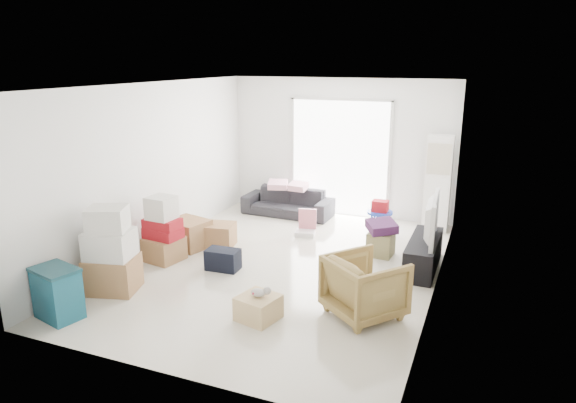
# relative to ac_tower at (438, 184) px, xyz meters

# --- Properties ---
(room_shell) EXTENTS (4.98, 6.48, 3.18)m
(room_shell) POSITION_rel_ac_tower_xyz_m (-1.95, -2.65, 0.48)
(room_shell) COLOR beige
(room_shell) RESTS_ON ground
(sliding_door) EXTENTS (2.10, 0.04, 2.33)m
(sliding_door) POSITION_rel_ac_tower_xyz_m (-1.95, 0.33, 0.37)
(sliding_door) COLOR white
(sliding_door) RESTS_ON room_shell
(ac_tower) EXTENTS (0.45, 0.30, 1.75)m
(ac_tower) POSITION_rel_ac_tower_xyz_m (0.00, 0.00, 0.00)
(ac_tower) COLOR white
(ac_tower) RESTS_ON room_shell
(tv_console) EXTENTS (0.41, 1.38, 0.46)m
(tv_console) POSITION_rel_ac_tower_xyz_m (0.05, -1.94, -0.65)
(tv_console) COLOR black
(tv_console) RESTS_ON room_shell
(television) EXTENTS (0.73, 1.19, 0.15)m
(television) POSITION_rel_ac_tower_xyz_m (0.05, -1.94, -0.34)
(television) COLOR black
(television) RESTS_ON tv_console
(sofa) EXTENTS (1.81, 0.58, 0.70)m
(sofa) POSITION_rel_ac_tower_xyz_m (-2.86, -0.15, -0.52)
(sofa) COLOR #26272B
(sofa) RESTS_ON room_shell
(pillow_left) EXTENTS (0.43, 0.38, 0.12)m
(pillow_left) POSITION_rel_ac_tower_xyz_m (-3.07, -0.17, -0.11)
(pillow_left) COLOR #F3B1C8
(pillow_left) RESTS_ON sofa
(pillow_right) EXTENTS (0.36, 0.30, 0.11)m
(pillow_right) POSITION_rel_ac_tower_xyz_m (-2.64, -0.14, -0.12)
(pillow_right) COLOR #F3B1C8
(pillow_right) RESTS_ON sofa
(armchair) EXTENTS (1.11, 1.10, 0.84)m
(armchair) POSITION_rel_ac_tower_xyz_m (-0.42, -3.70, -0.46)
(armchair) COLOR #A08747
(armchair) RESTS_ON room_shell
(storage_bins) EXTENTS (0.64, 0.52, 0.65)m
(storage_bins) POSITION_rel_ac_tower_xyz_m (-3.85, -5.15, -0.55)
(storage_bins) COLOR navy
(storage_bins) RESTS_ON room_shell
(box_stack_a) EXTENTS (0.77, 0.69, 1.18)m
(box_stack_a) POSITION_rel_ac_tower_xyz_m (-3.75, -4.29, -0.35)
(box_stack_a) COLOR olive
(box_stack_a) RESTS_ON room_shell
(box_stack_b) EXTENTS (0.59, 0.59, 1.03)m
(box_stack_b) POSITION_rel_ac_tower_xyz_m (-3.75, -3.12, -0.43)
(box_stack_b) COLOR olive
(box_stack_b) RESTS_ON room_shell
(box_stack_c) EXTENTS (0.76, 0.68, 0.47)m
(box_stack_c) POSITION_rel_ac_tower_xyz_m (-3.72, -2.47, -0.64)
(box_stack_c) COLOR olive
(box_stack_c) RESTS_ON room_shell
(loose_box) EXTENTS (0.54, 0.54, 0.39)m
(loose_box) POSITION_rel_ac_tower_xyz_m (-3.25, -2.24, -0.68)
(loose_box) COLOR olive
(loose_box) RESTS_ON room_shell
(duffel_bag) EXTENTS (0.50, 0.32, 0.31)m
(duffel_bag) POSITION_rel_ac_tower_xyz_m (-2.72, -3.10, -0.72)
(duffel_bag) COLOR black
(duffel_bag) RESTS_ON room_shell
(ottoman) EXTENTS (0.41, 0.41, 0.38)m
(ottoman) POSITION_rel_ac_tower_xyz_m (-0.65, -1.65, -0.68)
(ottoman) COLOR #999459
(ottoman) RESTS_ON room_shell
(blanket) EXTENTS (0.58, 0.58, 0.14)m
(blanket) POSITION_rel_ac_tower_xyz_m (-0.65, -1.65, -0.42)
(blanket) COLOR #451C46
(blanket) RESTS_ON ottoman
(kids_table) EXTENTS (0.46, 0.46, 0.60)m
(kids_table) POSITION_rel_ac_tower_xyz_m (-0.92, -0.55, -0.45)
(kids_table) COLOR #1937A9
(kids_table) RESTS_ON room_shell
(toy_walker) EXTENTS (0.40, 0.37, 0.46)m
(toy_walker) POSITION_rel_ac_tower_xyz_m (-2.11, -1.15, -0.75)
(toy_walker) COLOR silver
(toy_walker) RESTS_ON room_shell
(wood_crate) EXTENTS (0.54, 0.54, 0.30)m
(wood_crate) POSITION_rel_ac_tower_xyz_m (-1.58, -4.28, -0.73)
(wood_crate) COLOR #D3B57A
(wood_crate) RESTS_ON room_shell
(plush_bunny) EXTENTS (0.25, 0.14, 0.12)m
(plush_bunny) POSITION_rel_ac_tower_xyz_m (-1.56, -4.27, -0.52)
(plush_bunny) COLOR #B2ADA8
(plush_bunny) RESTS_ON wood_crate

